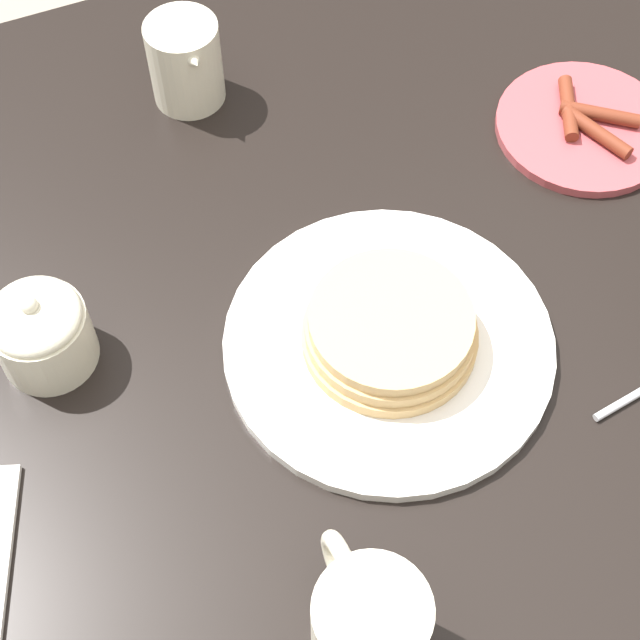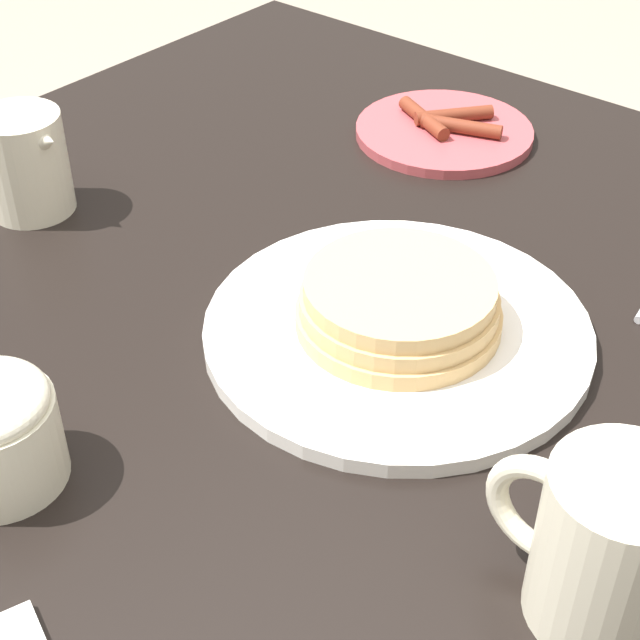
% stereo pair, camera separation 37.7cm
% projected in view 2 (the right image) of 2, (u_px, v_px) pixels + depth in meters
% --- Properties ---
extents(dining_table, '(1.13, 0.98, 0.78)m').
position_uv_depth(dining_table, '(397.00, 492.00, 0.78)').
color(dining_table, black).
rests_on(dining_table, ground_plane).
extents(pancake_plate, '(0.29, 0.29, 0.05)m').
position_uv_depth(pancake_plate, '(398.00, 318.00, 0.72)').
color(pancake_plate, white).
rests_on(pancake_plate, dining_table).
extents(side_plate_bacon, '(0.18, 0.18, 0.02)m').
position_uv_depth(side_plate_bacon, '(444.00, 130.00, 0.98)').
color(side_plate_bacon, '#B2474C').
rests_on(side_plate_bacon, dining_table).
extents(coffee_mug, '(0.12, 0.08, 0.10)m').
position_uv_depth(coffee_mug, '(606.00, 544.00, 0.51)').
color(coffee_mug, beige).
rests_on(coffee_mug, dining_table).
extents(creamer_pitcher, '(0.11, 0.07, 0.10)m').
position_uv_depth(creamer_pitcher, '(25.00, 161.00, 0.84)').
color(creamer_pitcher, beige).
rests_on(creamer_pitcher, dining_table).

